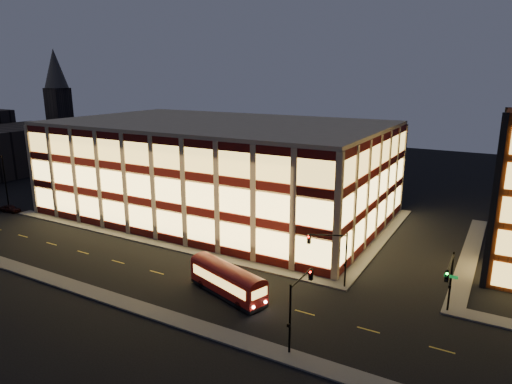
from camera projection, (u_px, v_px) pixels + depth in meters
The scene contains 15 objects.
ground at pixel (165, 249), 57.96m from camera, with size 200.00×200.00×0.00m, color black.
sidewalk_office_south at pixel (152, 242), 60.22m from camera, with size 54.00×2.00×0.15m, color #514F4C.
sidewalk_office_east at pixel (381, 239), 61.26m from camera, with size 2.00×30.00×0.15m, color #514F4C.
sidewalk_tower_west at pixel (470, 254), 56.01m from camera, with size 2.00×30.00×0.15m, color #514F4C.
sidewalk_near at pixel (81, 289), 47.00m from camera, with size 100.00×2.00×0.15m, color #514F4C.
office_building at pixel (219, 168), 71.78m from camera, with size 50.45×30.45×14.50m.
bg_building_a at pixel (2, 151), 101.49m from camera, with size 18.00×28.00×10.00m, color #2D2621.
church_tower at pixel (61, 122), 122.84m from camera, with size 5.00×5.00×18.00m, color #2D2621.
church_spire at pixel (55, 68), 119.33m from camera, with size 6.00×6.00×10.00m, color #4C473F.
traffic_signal_far at pixel (332, 250), 46.52m from camera, with size 3.79×1.87×6.00m.
traffic_signal_right at pixel (450, 277), 40.40m from camera, with size 1.20×4.37×6.00m.
traffic_signal_near at pixel (298, 299), 36.41m from camera, with size 0.32×4.45×6.00m.
street_lamp_a at pixel (4, 177), 73.53m from camera, with size 0.44×1.22×9.02m.
trolley_bus at pixel (227, 279), 45.36m from camera, with size 9.71×5.25×3.20m.
parked_car_0 at pixel (11, 209), 73.22m from camera, with size 1.38×3.44×1.17m, color black.
Camera 1 is at (36.92, -41.49, 21.51)m, focal length 32.00 mm.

